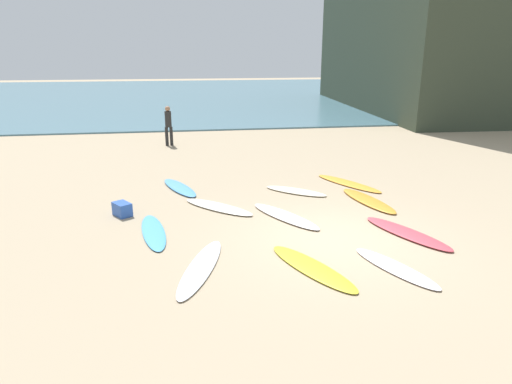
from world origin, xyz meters
The scene contains 16 objects.
ground_plane centered at (0.00, 0.00, 0.00)m, with size 120.00×120.00×0.00m, color tan.
ocean_water centered at (0.00, 34.69, 0.04)m, with size 120.00×40.00×0.08m, color slate.
coastal_headland centered at (19.99, 22.01, 5.84)m, with size 22.27×20.01×11.67m, color #333D2D.
surfboard_0 centered at (1.84, 4.13, 0.04)m, with size 0.53×2.56×0.07m, color #F89D2E.
surfboard_1 centered at (-3.42, 4.44, 0.04)m, with size 0.52×2.18×0.09m, color #4E97E0.
surfboard_2 centered at (-0.77, 1.53, 0.04)m, with size 0.54×2.39×0.08m, color white.
surfboard_3 centered at (-0.85, -1.32, 0.03)m, with size 0.58×2.40×0.06m, color yellow.
surfboard_4 centered at (-2.38, 2.49, 0.04)m, with size 0.56×2.27×0.08m, color silver.
surfboard_5 centered at (0.01, 3.58, 0.04)m, with size 0.55×1.95×0.07m, color beige.
surfboard_6 centered at (-2.98, -0.98, 0.03)m, with size 0.50×2.56×0.06m, color silver.
surfboard_7 centered at (1.76, 0.01, 0.04)m, with size 0.57×2.41×0.08m, color #D34551.
surfboard_8 centered at (1.79, 2.39, 0.04)m, with size 0.58×2.38×0.09m, color orange.
surfboard_9 centered at (-4.00, 1.00, 0.03)m, with size 0.50×2.30×0.06m, color #499FE0.
surfboard_10 centered at (0.74, -1.57, 0.03)m, with size 0.49×2.07×0.06m, color white.
beachgoer_near centered at (-3.89, 11.20, 0.96)m, with size 0.34×0.29×1.73m.
beach_cooler centered at (-4.84, 2.31, 0.17)m, with size 0.50×0.33×0.34m, color #2D56B2.
Camera 1 is at (-3.15, -9.01, 4.06)m, focal length 31.93 mm.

